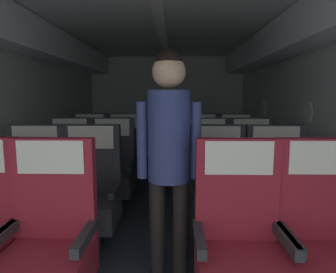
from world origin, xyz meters
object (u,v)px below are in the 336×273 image
seat_a_right_aisle (325,247)px  seat_c_left_window (69,172)px  seat_a_left_aisle (49,246)px  seat_d_right_aisle (236,158)px  seat_c_left_aisle (112,172)px  flight_attendant (169,146)px  seat_b_left_window (34,196)px  seat_d_left_aisle (124,157)px  seat_d_left_window (89,157)px  seat_c_right_aisle (251,173)px  seat_c_right_window (208,172)px  seat_b_left_aisle (90,197)px  seat_d_right_window (201,157)px  seat_b_right_aisle (277,198)px  seat_b_right_window (217,197)px  seat_a_right_window (240,248)px

seat_a_right_aisle → seat_c_left_window: size_ratio=1.00×
seat_a_left_aisle → seat_d_right_aisle: 3.04m
seat_c_left_aisle → flight_attendant: size_ratio=0.67×
seat_b_left_window → seat_d_left_aisle: 1.80m
seat_d_left_aisle → seat_d_left_window: bearing=-178.8°
seat_a_left_aisle → seat_b_left_window: same height
seat_d_right_aisle → seat_c_left_window: bearing=-157.9°
seat_c_right_aisle → seat_d_left_aisle: (-1.61, 0.87, 0.00)m
seat_c_left_window → seat_c_right_window: same height
seat_b_left_aisle → seat_c_left_aisle: same height
seat_c_left_window → seat_d_left_window: same height
seat_d_right_aisle → seat_d_right_window: (-0.50, 0.00, 0.00)m
seat_b_left_window → flight_attendant: (1.20, -0.53, 0.54)m
seat_d_left_window → seat_d_right_aisle: same height
seat_b_left_aisle → seat_c_right_window: same height
seat_b_right_aisle → seat_b_right_window: 0.51m
seat_c_left_window → seat_c_left_aisle: size_ratio=1.00×
seat_a_right_window → seat_b_left_aisle: size_ratio=1.00×
seat_a_right_window → seat_c_left_aisle: size_ratio=1.00×
seat_c_right_aisle → seat_d_right_aisle: bearing=89.8°
seat_d_left_window → seat_c_left_window: bearing=-89.2°
seat_c_right_window → seat_d_right_window: bearing=89.7°
seat_c_left_aisle → seat_c_right_window: bearing=0.1°
seat_c_left_window → seat_d_left_window: 0.86m
seat_a_right_aisle → seat_c_right_aisle: same height
seat_d_left_window → seat_d_left_aisle: size_ratio=1.00×
seat_a_right_window → flight_attendant: size_ratio=0.67×
seat_d_right_window → seat_a_right_window: bearing=-90.1°
seat_c_left_window → seat_a_right_aisle: bearing=-38.8°
seat_b_right_window → seat_c_right_aisle: size_ratio=1.00×
seat_d_right_window → seat_b_left_aisle: bearing=-123.3°
seat_a_right_aisle → seat_d_right_aisle: (0.01, 2.55, 0.00)m
seat_b_left_aisle → seat_c_right_aisle: (1.62, 0.85, 0.00)m
seat_b_left_window → seat_c_right_window: same height
seat_c_left_window → seat_c_right_window: (1.61, 0.00, 0.00)m
seat_c_left_aisle → seat_a_left_aisle: bearing=-90.3°
seat_d_left_aisle → seat_a_right_window: bearing=-66.8°
seat_d_left_window → seat_d_right_aisle: size_ratio=1.00×
seat_a_right_aisle → flight_attendant: size_ratio=0.67×
seat_a_right_window → seat_b_left_aisle: 1.41m
seat_d_right_aisle → seat_b_left_window: bearing=-141.0°
seat_d_left_aisle → seat_d_right_aisle: size_ratio=1.00×
seat_d_left_aisle → flight_attendant: 2.42m
seat_c_right_window → seat_b_left_window: bearing=-151.9°
seat_a_right_window → seat_b_right_window: size_ratio=1.00×
seat_a_left_aisle → seat_d_left_window: same height
seat_c_right_aisle → seat_d_left_window: size_ratio=1.00×
seat_b_left_aisle → seat_a_right_window: bearing=-37.6°
seat_b_left_aisle → seat_c_right_window: size_ratio=1.00×
seat_b_right_aisle → seat_d_right_window: bearing=106.2°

